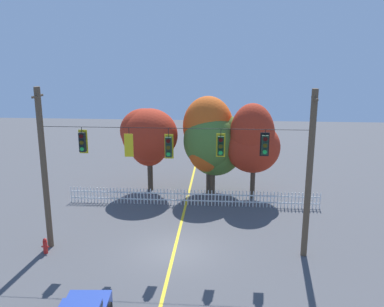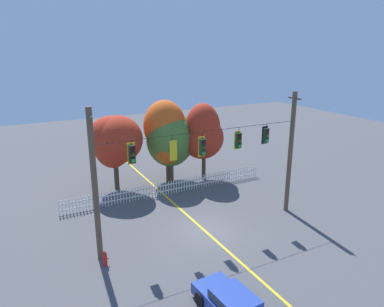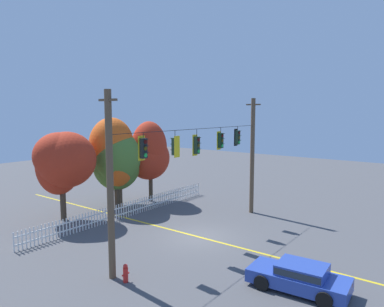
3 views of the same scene
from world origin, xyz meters
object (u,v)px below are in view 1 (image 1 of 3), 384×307
(traffic_signal_northbound_secondary, at_px, (129,145))
(autumn_oak_far_east, at_px, (211,134))
(autumn_maple_near_fence, at_px, (148,135))
(traffic_signal_northbound_primary, at_px, (169,147))
(autumn_maple_mid, at_px, (213,142))
(traffic_signal_southbound_primary, at_px, (82,142))
(autumn_maple_far_west, at_px, (253,142))
(traffic_signal_eastbound_side, at_px, (265,145))
(fire_hydrant, at_px, (45,246))
(traffic_signal_westbound_side, at_px, (221,146))

(traffic_signal_northbound_secondary, relative_size, autumn_oak_far_east, 0.20)
(autumn_oak_far_east, bearing_deg, autumn_maple_near_fence, 178.16)
(autumn_oak_far_east, bearing_deg, traffic_signal_northbound_secondary, -112.13)
(traffic_signal_northbound_primary, distance_m, autumn_maple_mid, 9.32)
(traffic_signal_southbound_primary, distance_m, autumn_oak_far_east, 10.86)
(autumn_maple_mid, bearing_deg, autumn_maple_far_west, -16.28)
(traffic_signal_southbound_primary, height_order, autumn_oak_far_east, autumn_oak_far_east)
(traffic_signal_eastbound_side, distance_m, autumn_maple_far_west, 8.34)
(autumn_oak_far_east, bearing_deg, traffic_signal_eastbound_side, -72.44)
(autumn_maple_near_fence, relative_size, autumn_maple_mid, 1.02)
(autumn_maple_near_fence, xyz_separation_m, fire_hydrant, (-3.54, -9.90, -3.73))
(autumn_maple_near_fence, relative_size, fire_hydrant, 7.39)
(traffic_signal_northbound_primary, height_order, autumn_maple_mid, traffic_signal_northbound_primary)
(traffic_signal_southbound_primary, distance_m, fire_hydrant, 5.65)
(traffic_signal_northbound_secondary, height_order, autumn_maple_near_fence, traffic_signal_northbound_secondary)
(traffic_signal_westbound_side, distance_m, autumn_maple_far_west, 8.59)
(traffic_signal_northbound_primary, bearing_deg, fire_hydrant, -172.73)
(autumn_oak_far_east, relative_size, autumn_maple_far_west, 1.05)
(autumn_oak_far_east, bearing_deg, autumn_maple_mid, -5.19)
(traffic_signal_northbound_primary, height_order, traffic_signal_westbound_side, same)
(traffic_signal_northbound_secondary, xyz_separation_m, autumn_maple_far_west, (6.50, 8.19, -1.57))
(traffic_signal_southbound_primary, bearing_deg, traffic_signal_westbound_side, -0.00)
(autumn_maple_mid, height_order, autumn_maple_far_west, autumn_maple_far_west)
(traffic_signal_northbound_primary, distance_m, autumn_maple_near_fence, 9.59)
(traffic_signal_westbound_side, distance_m, autumn_oak_far_east, 9.09)
(traffic_signal_southbound_primary, distance_m, traffic_signal_northbound_primary, 4.24)
(traffic_signal_southbound_primary, xyz_separation_m, fire_hydrant, (-1.99, -0.79, -5.22))
(traffic_signal_northbound_primary, relative_size, fire_hydrant, 1.87)
(fire_hydrant, bearing_deg, traffic_signal_northbound_primary, 7.27)
(autumn_maple_far_west, bearing_deg, traffic_signal_northbound_primary, -119.30)
(autumn_maple_far_west, bearing_deg, traffic_signal_southbound_primary, -137.18)
(traffic_signal_northbound_secondary, relative_size, traffic_signal_northbound_primary, 0.92)
(traffic_signal_eastbound_side, xyz_separation_m, fire_hydrant, (-10.81, -0.79, -5.23))
(traffic_signal_westbound_side, bearing_deg, traffic_signal_northbound_secondary, -179.76)
(traffic_signal_northbound_secondary, height_order, autumn_maple_far_west, autumn_maple_far_west)
(traffic_signal_northbound_secondary, height_order, traffic_signal_eastbound_side, same)
(traffic_signal_westbound_side, xyz_separation_m, autumn_maple_mid, (-0.57, 8.95, -1.85))
(traffic_signal_westbound_side, height_order, fire_hydrant, traffic_signal_westbound_side)
(traffic_signal_westbound_side, height_order, autumn_maple_near_fence, traffic_signal_westbound_side)
(fire_hydrant, bearing_deg, autumn_oak_far_east, 50.78)
(traffic_signal_westbound_side, height_order, autumn_oak_far_east, autumn_oak_far_east)
(traffic_signal_northbound_secondary, bearing_deg, traffic_signal_eastbound_side, 0.16)
(traffic_signal_eastbound_side, height_order, autumn_oak_far_east, autumn_oak_far_east)
(autumn_maple_far_west, bearing_deg, traffic_signal_westbound_side, -104.34)
(autumn_maple_far_west, distance_m, fire_hydrant, 14.49)
(autumn_maple_near_fence, bearing_deg, autumn_maple_mid, -1.98)
(autumn_maple_far_west, bearing_deg, autumn_oak_far_east, 164.44)
(traffic_signal_northbound_secondary, relative_size, traffic_signal_eastbound_side, 1.07)
(autumn_oak_far_east, xyz_separation_m, fire_hydrant, (-7.97, -9.76, -3.87))
(traffic_signal_northbound_secondary, distance_m, traffic_signal_westbound_side, 4.41)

